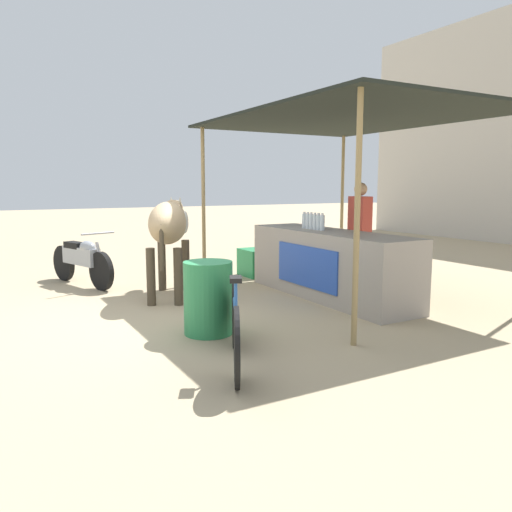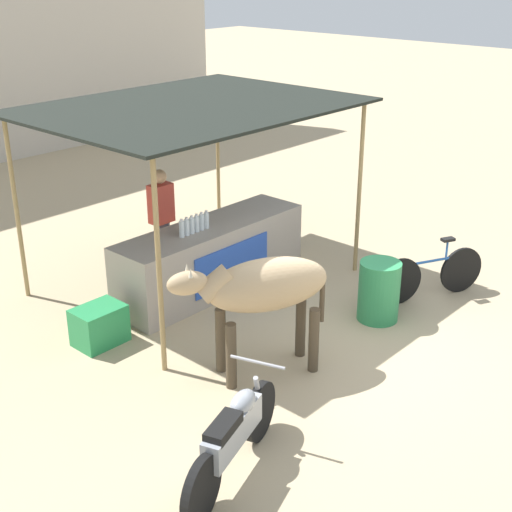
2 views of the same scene
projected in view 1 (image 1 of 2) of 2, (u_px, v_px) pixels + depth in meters
ground_plane at (187, 316)px, 6.18m from camera, size 60.00×60.00×0.00m
stall_counter at (329, 264)px, 7.18m from camera, size 3.00×0.82×0.96m
stall_awning at (349, 124)px, 7.05m from camera, size 4.20×3.20×2.57m
water_bottle_row at (313, 222)px, 7.38m from camera, size 0.52×0.07×0.25m
vendor_behind_counter at (359, 235)px, 7.70m from camera, size 0.34×0.22×1.65m
cooler_box at (255, 262)px, 8.91m from camera, size 0.60×0.44×0.48m
water_barrel at (208, 298)px, 5.42m from camera, size 0.53×0.53×0.80m
cow at (169, 226)px, 7.15m from camera, size 1.78×1.16×1.44m
motorcycle_parked at (82, 259)px, 8.03m from camera, size 1.73×0.76×0.90m
bicycle_leaning at (235, 328)px, 4.46m from camera, size 1.51×0.76×0.85m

